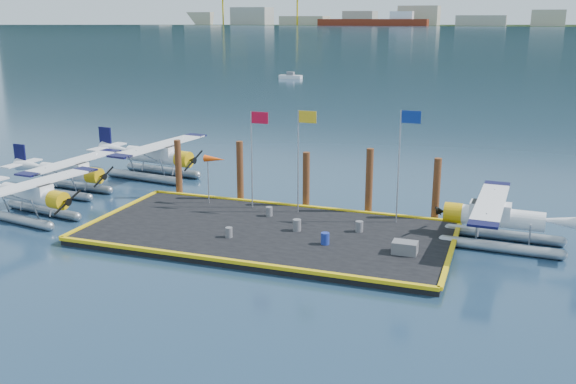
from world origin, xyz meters
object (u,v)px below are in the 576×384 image
drum_4 (359,226)px  piling_1 (240,173)px  drum_3 (229,232)px  flagpole_yellow (301,146)px  drum_1 (325,239)px  piling_0 (178,169)px  piling_4 (436,192)px  flagpole_blue (403,150)px  seaplane_d (497,220)px  windsock (214,160)px  piling_2 (306,182)px  drum_5 (269,211)px  drum_2 (297,225)px  seaplane_c (157,158)px  piling_3 (369,183)px  crate (405,248)px  flagpole_red (255,145)px  seaplane_a (32,198)px  seaplane_b (69,175)px

drum_4 → piling_1: size_ratio=0.14×
drum_3 → flagpole_yellow: size_ratio=0.09×
drum_1 → piling_0: bearing=151.6°
drum_4 → piling_4: piling_4 is taller
drum_4 → flagpole_blue: (1.82, 2.39, 3.98)m
seaplane_d → windsock: (-17.05, 1.01, 1.82)m
piling_2 → seaplane_d: bearing=-12.7°
drum_5 → flagpole_blue: (7.56, 1.34, 4.00)m
drum_2 → drum_5: 3.17m
seaplane_c → piling_3: size_ratio=2.33×
seaplane_c → flagpole_yellow: 15.07m
drum_5 → piling_4: bearing=17.5°
flagpole_yellow → flagpole_blue: size_ratio=0.95×
drum_1 → drum_2: (-2.09, 1.59, 0.01)m
drum_5 → flagpole_blue: size_ratio=0.09×
drum_3 → crate: crate is taller
drum_5 → flagpole_red: 4.20m
piling_0 → flagpole_red: bearing=-14.5°
drum_1 → drum_4: 2.85m
drum_2 → drum_4: 3.45m
crate → windsock: (-12.84, 4.93, 2.52)m
seaplane_c → piling_4: piling_4 is taller
flagpole_yellow → piling_0: 9.67m
seaplane_c → crate: (20.61, -10.94, -0.83)m
drum_3 → piling_3: 9.53m
drum_5 → piling_4: (9.36, 2.94, 1.32)m
crate → drum_1: bearing=-179.5°
drum_1 → windsock: (-8.69, 4.97, 2.52)m
piling_4 → crate: bearing=-96.0°
seaplane_c → piling_0: bearing=52.1°
seaplane_a → piling_3: 20.33m
crate → flagpole_blue: bearing=102.8°
seaplane_c → crate: bearing=69.9°
seaplane_d → piling_0: 20.70m
drum_5 → piling_4: 9.90m
piling_1 → drum_5: bearing=-43.1°
seaplane_b → seaplane_c: bearing=155.3°
piling_0 → piling_2: piling_0 is taller
drum_1 → piling_3: bearing=82.7°
flagpole_yellow → piling_0: bearing=170.1°
flagpole_yellow → piling_2: bearing=97.2°
flagpole_red → drum_5: bearing=-43.1°
seaplane_c → drum_4: seaplane_c is taller
drum_1 → drum_3: drum_1 is taller
seaplane_a → seaplane_b: 5.90m
seaplane_a → drum_1: 18.19m
seaplane_c → flagpole_blue: (19.49, -6.01, 3.14)m
seaplane_a → drum_2: bearing=107.5°
drum_4 → drum_5: size_ratio=1.07×
crate → piling_1: bearing=151.1°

